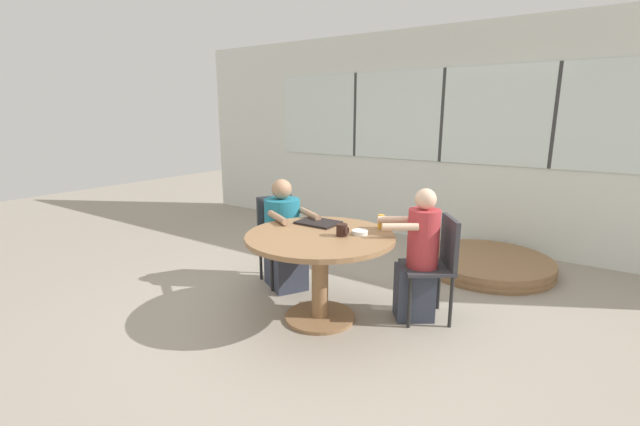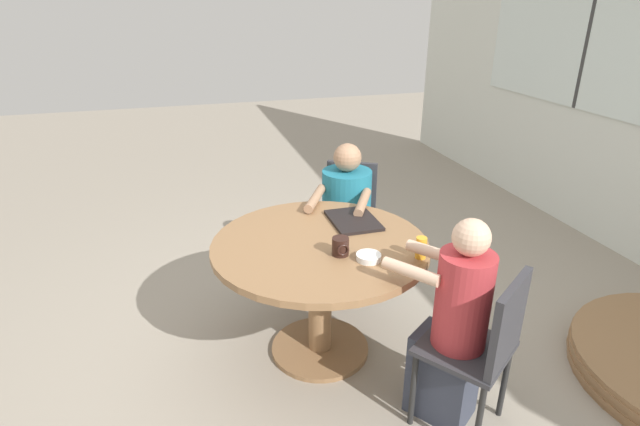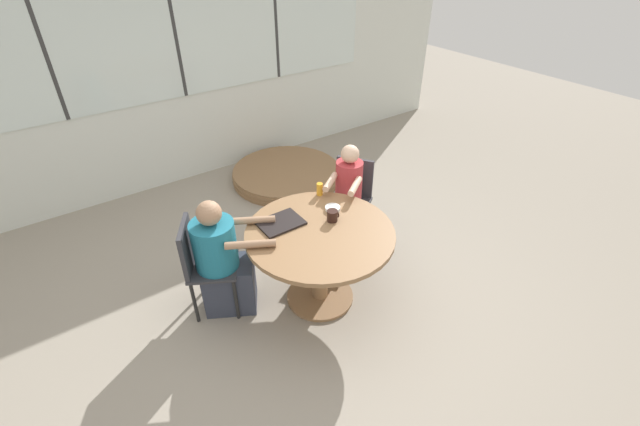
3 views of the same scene
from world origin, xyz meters
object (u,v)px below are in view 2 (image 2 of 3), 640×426
object	(u,v)px
coffee_mug	(341,247)
juice_glass	(421,248)
chair_for_woman_green_shirt	(349,210)
chair_for_man_blue_shirt	(485,342)
person_man_blue_shirt	(453,332)
bowl_white_shallow	(369,257)
person_woman_green_shirt	(345,226)

from	to	relation	value
coffee_mug	juice_glass	xyz separation A→B (m)	(0.15, 0.40, 0.01)
chair_for_woman_green_shirt	coffee_mug	bearing A→B (deg)	97.23
chair_for_man_blue_shirt	person_man_blue_shirt	xyz separation A→B (m)	(-0.13, -0.09, -0.02)
coffee_mug	juice_glass	distance (m)	0.42
juice_glass	bowl_white_shallow	distance (m)	0.28
chair_for_man_blue_shirt	coffee_mug	distance (m)	0.85
person_man_blue_shirt	juice_glass	world-z (taller)	person_man_blue_shirt
coffee_mug	chair_for_man_blue_shirt	bearing A→B (deg)	39.01
chair_for_woman_green_shirt	person_man_blue_shirt	world-z (taller)	person_man_blue_shirt
person_woman_green_shirt	coffee_mug	distance (m)	1.00
person_man_blue_shirt	juice_glass	distance (m)	0.45
person_woman_green_shirt	juice_glass	size ratio (longest dim) A/B	9.25
chair_for_woman_green_shirt	person_man_blue_shirt	distance (m)	1.53
chair_for_woman_green_shirt	chair_for_man_blue_shirt	bearing A→B (deg)	122.44
chair_for_man_blue_shirt	coffee_mug	size ratio (longest dim) A/B	9.00
person_man_blue_shirt	bowl_white_shallow	size ratio (longest dim) A/B	8.52
chair_for_man_blue_shirt	juice_glass	size ratio (longest dim) A/B	7.54
bowl_white_shallow	chair_for_man_blue_shirt	bearing A→B (deg)	35.81
coffee_mug	chair_for_woman_green_shirt	bearing A→B (deg)	157.87
coffee_mug	juice_glass	bearing A→B (deg)	69.35
chair_for_man_blue_shirt	person_woman_green_shirt	bearing A→B (deg)	61.06
chair_for_woman_green_shirt	person_woman_green_shirt	xyz separation A→B (m)	(0.15, -0.08, -0.06)
bowl_white_shallow	person_man_blue_shirt	bearing A→B (deg)	35.91
person_man_blue_shirt	coffee_mug	world-z (taller)	person_man_blue_shirt
person_man_blue_shirt	coffee_mug	xyz separation A→B (m)	(-0.50, -0.42, 0.28)
person_woman_green_shirt	person_man_blue_shirt	bearing A→B (deg)	122.71
person_woman_green_shirt	juice_glass	xyz separation A→B (m)	(1.03, 0.06, 0.33)
chair_for_man_blue_shirt	bowl_white_shallow	bearing A→B (deg)	90.29
chair_for_man_blue_shirt	juice_glass	bearing A→B (deg)	67.74
person_man_blue_shirt	coffee_mug	distance (m)	0.71
person_man_blue_shirt	coffee_mug	bearing A→B (deg)	94.36
chair_for_woman_green_shirt	bowl_white_shallow	distance (m)	1.19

